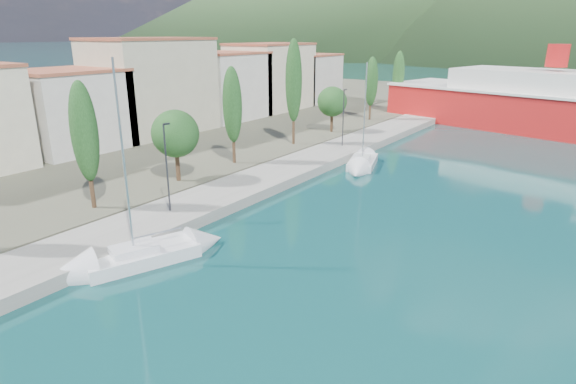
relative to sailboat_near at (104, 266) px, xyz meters
The scene contains 8 objects.
ground 114.73m from the sailboat_near, 86.84° to the left, with size 1400.00×1400.00×0.00m, color #114647.
quay 20.73m from the sailboat_near, 97.40° to the left, with size 5.00×88.00×0.80m, color gray.
land_strip 50.87m from the sailboat_near, 143.08° to the left, with size 70.00×148.00×0.70m, color #565644.
town_buildings 40.94m from the sailboat_near, 129.21° to the left, with size 9.20×69.20×11.30m.
tree_row 27.62m from the sailboat_near, 106.80° to the left, with size 3.88×64.58×11.28m.
lamp_posts 10.09m from the sailboat_near, 106.56° to the left, with size 0.15×44.62×6.06m.
sailboat_near is the anchor object (origin of this frame).
sailboat_mid 26.59m from the sailboat_near, 85.27° to the left, with size 4.55×7.76×10.87m.
Camera 1 is at (15.48, -8.24, 12.47)m, focal length 30.00 mm.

